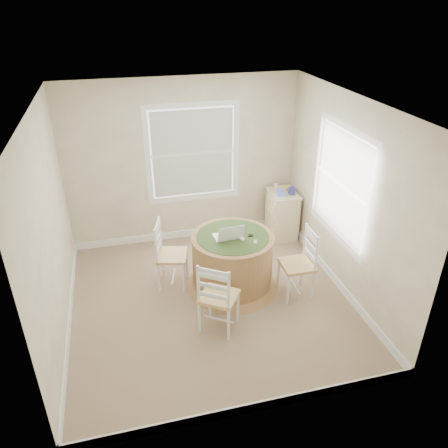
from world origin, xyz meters
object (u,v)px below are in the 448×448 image
object	(u,v)px
round_table	(232,259)
chair_near	(219,296)
laptop	(228,235)
chair_right	(297,265)
chair_left	(172,255)
corner_chest	(282,214)

from	to	relation	value
round_table	chair_near	bearing A→B (deg)	-97.23
chair_near	laptop	size ratio (longest dim) A/B	2.56
round_table	laptop	xyz separation A→B (m)	(-0.07, -0.02, 0.39)
round_table	laptop	size ratio (longest dim) A/B	3.47
chair_right	chair_near	bearing A→B (deg)	-70.38
chair_left	chair_right	distance (m)	1.68
chair_left	laptop	distance (m)	0.84
chair_left	corner_chest	bearing A→B (deg)	-49.28
chair_near	chair_right	xyz separation A→B (m)	(1.15, 0.39, 0.00)
chair_left	chair_right	bearing A→B (deg)	-97.04
round_table	laptop	world-z (taller)	laptop
round_table	chair_right	xyz separation A→B (m)	(0.77, -0.39, 0.04)
laptop	corner_chest	world-z (taller)	laptop
chair_right	laptop	world-z (taller)	laptop
round_table	corner_chest	size ratio (longest dim) A/B	1.64
laptop	chair_near	bearing A→B (deg)	62.59
chair_right	laptop	bearing A→B (deg)	-113.52
chair_near	laptop	distance (m)	0.90
round_table	corner_chest	xyz separation A→B (m)	(1.17, 1.18, -0.04)
chair_left	corner_chest	xyz separation A→B (m)	(1.96, 0.94, -0.08)
chair_near	laptop	world-z (taller)	laptop
laptop	corner_chest	distance (m)	1.77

